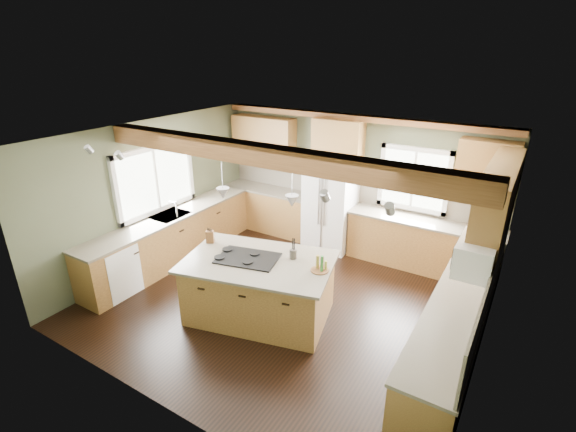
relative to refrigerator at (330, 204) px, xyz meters
The scene contains 37 objects.
floor 2.32m from the refrigerator, 81.95° to the right, with size 5.60×5.60×0.00m, color black.
ceiling 2.73m from the refrigerator, 81.95° to the right, with size 5.60×5.60×0.00m, color silver.
wall_back 0.63m from the refrigerator, 51.71° to the left, with size 5.60×5.60×0.00m, color #4B5139.
wall_left 3.30m from the refrigerator, 139.70° to the right, with size 5.00×5.00×0.00m, color #4B5139.
wall_right 3.78m from the refrigerator, 34.37° to the right, with size 5.00×5.00×0.00m, color #4B5139.
ceiling_beam 3.08m from the refrigerator, 83.49° to the right, with size 5.55×0.26×0.26m, color #533017.
soffit_trim 1.69m from the refrigerator, 43.03° to the left, with size 5.55×0.20×0.10m, color #533017.
backsplash_back 0.57m from the refrigerator, 50.58° to the left, with size 5.58×0.03×0.58m, color brown.
backsplash_right 3.73m from the refrigerator, 33.86° to the right, with size 0.03×3.70×0.58m, color brown.
base_cab_back_left 1.56m from the refrigerator, behind, with size 2.02×0.60×0.88m, color brown.
counter_back_left 1.49m from the refrigerator, behind, with size 2.06×0.64×0.04m, color #453E32.
base_cab_back_right 1.85m from the refrigerator, ahead, with size 2.62×0.60×0.88m, color brown.
counter_back_right 1.79m from the refrigerator, ahead, with size 2.66×0.64×0.04m, color #453E32.
base_cab_left 3.06m from the refrigerator, 136.74° to the right, with size 0.60×3.70×0.88m, color brown.
counter_left 3.02m from the refrigerator, 136.74° to the right, with size 0.64×3.74×0.04m, color #453E32.
base_cab_right 3.51m from the refrigerator, 36.47° to the right, with size 0.60×3.70×0.88m, color brown.
counter_right 3.48m from the refrigerator, 36.47° to the right, with size 0.64×3.74×0.04m, color #453E32.
upper_cab_back_left 2.00m from the refrigerator, behind, with size 1.40×0.35×0.90m, color brown.
upper_cab_over_fridge 1.27m from the refrigerator, 90.00° to the left, with size 0.96×0.35×0.70m, color brown.
upper_cab_right 3.34m from the refrigerator, 22.64° to the right, with size 0.35×2.20×0.90m, color brown.
upper_cab_back_corner 2.81m from the refrigerator, ahead, with size 0.90×0.35×0.90m, color brown.
window_left 3.30m from the refrigerator, 140.15° to the right, with size 0.04×1.60×1.05m, color white.
window_back 1.63m from the refrigerator, 13.94° to the left, with size 1.10×0.04×1.00m, color white.
sink 3.02m from the refrigerator, 136.74° to the right, with size 0.50×0.65×0.03m, color #262628.
faucet 2.90m from the refrigerator, 134.30° to the right, with size 0.02×0.02×0.28m, color #B2B2B7.
dishwasher 4.05m from the refrigerator, 123.02° to the right, with size 0.60×0.60×0.84m, color white.
oven 4.40m from the refrigerator, 50.38° to the right, with size 0.60×0.72×0.84m, color white.
microwave 3.66m from the refrigerator, 37.00° to the right, with size 0.40×0.70×0.38m, color white.
pendant_left 2.94m from the refrigerator, 96.81° to the right, with size 0.18×0.18×0.16m, color #B2B2B7.
pendant_right 2.77m from the refrigerator, 75.88° to the right, with size 0.18×0.18×0.16m, color #B2B2B7.
refrigerator is the anchor object (origin of this frame).
island 2.67m from the refrigerator, 86.70° to the right, with size 1.98×1.21×0.88m, color olive.
island_top 2.63m from the refrigerator, 86.70° to the right, with size 2.11×1.34×0.04m, color #453E32.
cooktop 2.67m from the refrigerator, 90.18° to the right, with size 0.86×0.57×0.02m, color black.
knife_block 2.68m from the refrigerator, 107.94° to the right, with size 0.12×0.09×0.19m, color brown.
utensil_crock 2.38m from the refrigerator, 76.90° to the right, with size 0.11×0.11×0.14m, color #3E3531.
bottle_tray 2.64m from the refrigerator, 67.06° to the right, with size 0.25×0.25×0.23m, color #57371A, non-canonical shape.
Camera 1 is at (2.96, -4.76, 3.78)m, focal length 26.00 mm.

